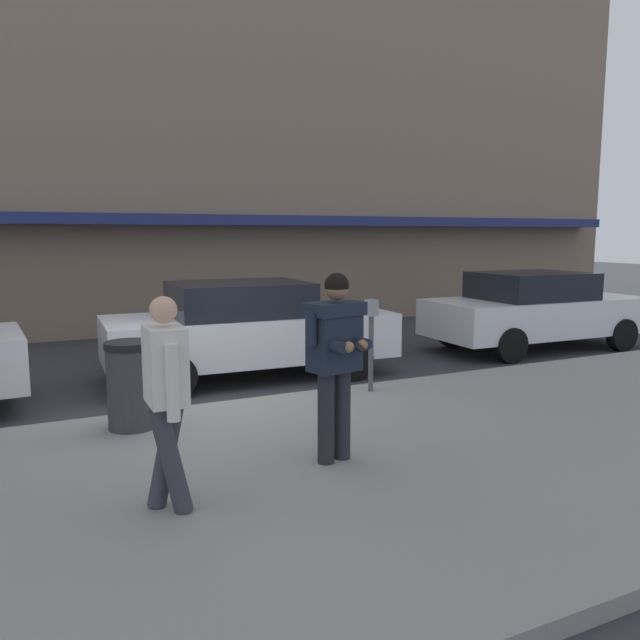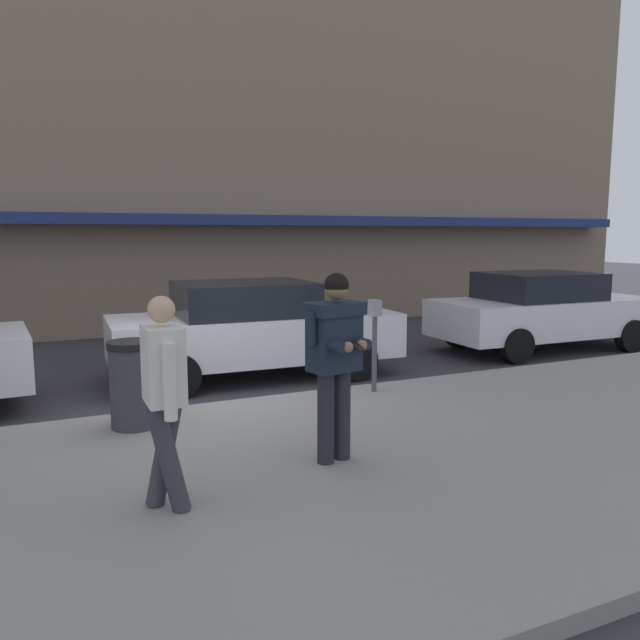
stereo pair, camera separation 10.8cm
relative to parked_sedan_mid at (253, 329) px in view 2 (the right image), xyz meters
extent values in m
plane|color=#333338|center=(-1.31, -1.49, -0.79)|extent=(80.00, 80.00, 0.00)
cube|color=gray|center=(-0.31, -4.34, -0.72)|extent=(32.00, 5.30, 0.14)
cube|color=silver|center=(-0.31, -1.44, -0.79)|extent=(28.00, 0.12, 0.01)
cube|color=#84705B|center=(-0.31, 7.01, 5.83)|extent=(28.00, 4.00, 13.23)
cube|color=navy|center=(-0.31, 4.66, 1.81)|extent=(26.60, 0.70, 0.24)
cube|color=silver|center=(0.04, 0.00, -0.12)|extent=(4.57, 2.01, 0.70)
cube|color=black|center=(-0.14, 0.01, 0.49)|extent=(2.14, 1.72, 0.52)
cylinder|color=black|center=(1.47, 0.79, -0.47)|extent=(0.65, 0.25, 0.64)
cylinder|color=black|center=(1.40, -0.92, -0.47)|extent=(0.65, 0.25, 0.64)
cylinder|color=black|center=(-1.32, 0.91, -0.47)|extent=(0.65, 0.25, 0.64)
cylinder|color=black|center=(-1.39, -0.80, -0.47)|extent=(0.65, 0.25, 0.64)
cube|color=silver|center=(6.01, -0.18, -0.12)|extent=(4.56, 1.98, 0.70)
cube|color=black|center=(5.83, -0.17, 0.49)|extent=(2.13, 1.71, 0.52)
cylinder|color=black|center=(7.43, 0.63, -0.47)|extent=(0.65, 0.24, 0.64)
cylinder|color=black|center=(7.37, -1.08, -0.47)|extent=(0.65, 0.24, 0.64)
cylinder|color=black|center=(4.64, 0.73, -0.47)|extent=(0.65, 0.24, 0.64)
cylinder|color=black|center=(4.58, -0.98, -0.47)|extent=(0.65, 0.24, 0.64)
cylinder|color=#23232B|center=(-0.55, -4.19, -0.21)|extent=(0.16, 0.16, 0.88)
cylinder|color=#23232B|center=(-0.74, -4.23, -0.21)|extent=(0.16, 0.16, 0.88)
cube|color=#192333|center=(-0.64, -4.21, 0.55)|extent=(0.51, 0.39, 0.64)
cube|color=#192333|center=(-0.64, -4.21, 0.82)|extent=(0.58, 0.44, 0.12)
cylinder|color=#192333|center=(-0.38, -4.16, 0.66)|extent=(0.11, 0.11, 0.30)
cylinder|color=#192333|center=(-0.47, -4.34, 0.51)|extent=(0.16, 0.31, 0.10)
sphere|color=#8C6647|center=(-0.50, -4.49, 0.51)|extent=(0.10, 0.10, 0.10)
cylinder|color=#192333|center=(-0.91, -4.27, 0.66)|extent=(0.11, 0.11, 0.30)
cylinder|color=#192333|center=(-0.76, -4.40, 0.51)|extent=(0.16, 0.31, 0.10)
sphere|color=#8C6647|center=(-0.66, -4.52, 0.51)|extent=(0.10, 0.10, 0.10)
cube|color=black|center=(-0.57, -4.55, 0.51)|extent=(0.10, 0.15, 0.07)
sphere|color=#8C6647|center=(-0.64, -4.24, 1.01)|extent=(0.22, 0.22, 0.22)
sphere|color=black|center=(-0.64, -4.24, 1.04)|extent=(0.23, 0.23, 0.23)
cylinder|color=#33333D|center=(-2.30, -4.50, -0.22)|extent=(0.33, 0.15, 0.87)
cylinder|color=#33333D|center=(-2.30, -4.68, -0.22)|extent=(0.33, 0.15, 0.87)
cube|color=silver|center=(-2.30, -4.59, 0.51)|extent=(0.29, 0.42, 0.60)
cylinder|color=silver|center=(-2.30, -4.34, 0.43)|extent=(0.10, 0.10, 0.58)
cylinder|color=silver|center=(-2.30, -4.84, 0.43)|extent=(0.10, 0.10, 0.58)
sphere|color=tan|center=(-2.30, -4.59, 0.94)|extent=(0.21, 0.21, 0.21)
cylinder|color=#4C4C51|center=(1.03, -2.09, -0.13)|extent=(0.07, 0.07, 1.05)
cube|color=gray|center=(1.03, -2.09, 0.51)|extent=(0.12, 0.18, 0.22)
cylinder|color=#38383D|center=(-2.21, -2.31, -0.20)|extent=(0.52, 0.52, 0.90)
cylinder|color=black|center=(-2.21, -2.31, 0.29)|extent=(0.55, 0.55, 0.08)
camera|label=1|loc=(-3.30, -9.31, 1.52)|focal=35.00mm
camera|label=2|loc=(-3.20, -9.36, 1.52)|focal=35.00mm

